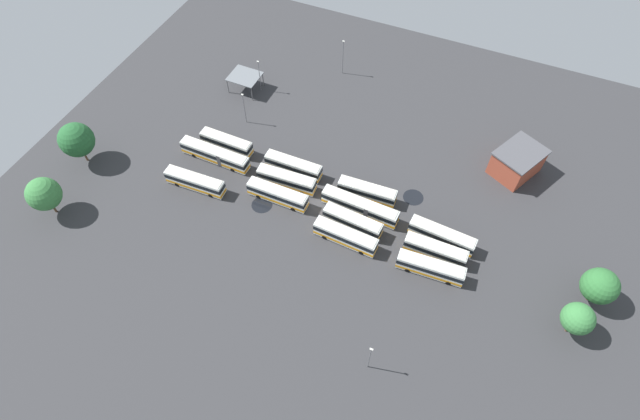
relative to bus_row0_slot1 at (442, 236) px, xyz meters
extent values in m
plane|color=#333335|center=(25.47, 1.70, -1.91)|extent=(131.34, 131.34, 0.00)
cube|color=silver|center=(-0.01, 0.00, -0.02)|extent=(13.07, 3.43, 3.18)
cube|color=beige|center=(-0.01, 0.00, 1.64)|extent=(12.54, 3.19, 0.14)
cube|color=black|center=(-0.01, 0.00, 0.49)|extent=(13.14, 3.47, 1.02)
cube|color=orange|center=(-0.01, 0.00, -0.91)|extent=(13.14, 3.47, 0.64)
cube|color=black|center=(6.46, -0.45, 0.59)|extent=(0.20, 2.08, 1.17)
cylinder|color=black|center=(4.07, 0.89, -1.41)|extent=(1.02, 0.37, 1.00)
cylinder|color=black|center=(3.91, -1.44, -1.41)|extent=(1.02, 0.37, 1.00)
cylinder|color=black|center=(-3.92, 1.44, -1.41)|extent=(1.02, 0.37, 1.00)
cylinder|color=black|center=(-4.08, -0.89, -1.41)|extent=(1.02, 0.37, 1.00)
cube|color=silver|center=(0.23, 3.70, -0.02)|extent=(11.87, 2.61, 3.18)
cube|color=beige|center=(0.23, 3.70, 1.64)|extent=(11.39, 2.41, 0.14)
cube|color=black|center=(0.23, 3.70, 0.49)|extent=(11.93, 2.65, 1.02)
cube|color=orange|center=(0.23, 3.70, -0.91)|extent=(11.93, 2.65, 0.64)
cube|color=black|center=(6.17, 3.73, 0.59)|extent=(0.07, 2.08, 1.17)
cylinder|color=black|center=(3.90, 4.89, -1.41)|extent=(1.00, 0.31, 1.00)
cylinder|color=black|center=(3.91, 2.55, -1.41)|extent=(1.00, 0.31, 1.00)
cylinder|color=black|center=(-3.45, 4.84, -1.41)|extent=(1.00, 0.31, 1.00)
cylinder|color=black|center=(-3.44, 2.50, -1.41)|extent=(1.00, 0.31, 1.00)
cube|color=silver|center=(0.01, 7.70, -0.02)|extent=(12.61, 3.31, 3.18)
cube|color=beige|center=(0.01, 7.70, 1.64)|extent=(12.10, 3.07, 0.14)
cube|color=black|center=(0.01, 7.70, 0.49)|extent=(12.68, 3.35, 1.02)
cube|color=orange|center=(0.01, 7.70, -0.91)|extent=(12.68, 3.35, 0.64)
cube|color=black|center=(6.25, 8.08, 0.59)|extent=(0.19, 2.08, 1.17)
cylinder|color=black|center=(3.80, 9.10, -1.41)|extent=(1.02, 0.36, 1.00)
cylinder|color=black|center=(3.94, 6.77, -1.41)|extent=(1.02, 0.36, 1.00)
cylinder|color=black|center=(-3.93, 8.63, -1.41)|extent=(1.02, 0.36, 1.00)
cylinder|color=black|center=(-3.78, 6.29, -1.41)|extent=(1.02, 0.36, 1.00)
cube|color=silver|center=(17.04, -4.32, -0.02)|extent=(12.22, 3.14, 3.18)
cube|color=beige|center=(17.04, -4.32, 1.64)|extent=(11.72, 2.91, 0.14)
cube|color=black|center=(17.04, -4.32, 0.49)|extent=(12.28, 3.18, 1.02)
cube|color=orange|center=(17.04, -4.32, -0.91)|extent=(12.28, 3.18, 0.64)
cube|color=black|center=(23.10, -4.02, 0.59)|extent=(0.16, 2.08, 1.17)
cylinder|color=black|center=(20.73, -2.96, -1.41)|extent=(1.01, 0.35, 1.00)
cylinder|color=black|center=(20.85, -5.30, -1.41)|extent=(1.01, 0.35, 1.00)
cylinder|color=black|center=(13.23, -3.34, -1.41)|extent=(1.01, 0.35, 1.00)
cylinder|color=black|center=(13.35, -5.67, -1.41)|extent=(1.01, 0.35, 1.00)
cube|color=silver|center=(17.03, -0.17, -0.02)|extent=(16.10, 3.23, 3.18)
cube|color=beige|center=(17.03, -0.17, 1.64)|extent=(15.45, 3.00, 0.14)
cube|color=black|center=(17.03, -0.17, 0.49)|extent=(16.18, 3.27, 1.02)
cube|color=orange|center=(17.03, -0.17, -0.91)|extent=(16.18, 3.27, 0.64)
cube|color=black|center=(25.04, -0.51, 0.59)|extent=(0.15, 2.08, 1.17)
cube|color=#47474C|center=(15.27, -0.09, -0.02)|extent=(1.01, 2.63, 3.05)
cylinder|color=black|center=(22.03, 0.79, -1.41)|extent=(1.01, 0.34, 1.00)
cylinder|color=black|center=(21.93, -1.55, -1.41)|extent=(1.01, 0.34, 1.00)
cylinder|color=black|center=(12.12, 1.22, -1.41)|extent=(1.01, 0.34, 1.00)
cylinder|color=black|center=(12.02, -1.12, -1.41)|extent=(1.01, 0.34, 1.00)
cube|color=silver|center=(17.00, 3.86, -0.02)|extent=(12.16, 3.41, 3.18)
cube|color=beige|center=(17.00, 3.86, 1.64)|extent=(11.66, 3.17, 0.14)
cube|color=black|center=(17.00, 3.86, 0.49)|extent=(12.22, 3.45, 1.02)
cube|color=orange|center=(17.00, 3.86, -0.91)|extent=(12.22, 3.45, 0.64)
cube|color=black|center=(23.00, 3.43, 0.59)|extent=(0.21, 2.08, 1.17)
cylinder|color=black|center=(20.80, 4.76, -1.41)|extent=(1.02, 0.37, 1.00)
cylinder|color=black|center=(20.63, 2.43, -1.41)|extent=(1.02, 0.37, 1.00)
cylinder|color=black|center=(13.38, 5.30, -1.41)|extent=(1.02, 0.37, 1.00)
cylinder|color=black|center=(13.21, 2.97, -1.41)|extent=(1.02, 0.37, 1.00)
cube|color=silver|center=(16.99, 7.65, -0.02)|extent=(12.83, 3.19, 3.18)
cube|color=beige|center=(16.99, 7.65, 1.64)|extent=(12.32, 2.96, 0.14)
cube|color=black|center=(16.99, 7.65, 0.49)|extent=(12.90, 3.23, 1.02)
cube|color=orange|center=(16.99, 7.65, -0.91)|extent=(12.90, 3.23, 0.64)
cube|color=black|center=(23.35, 7.33, 0.59)|extent=(0.17, 2.08, 1.17)
cylinder|color=black|center=(20.98, 8.62, -1.41)|extent=(1.01, 0.35, 1.00)
cylinder|color=black|center=(20.86, 6.28, -1.41)|extent=(1.01, 0.35, 1.00)
cylinder|color=black|center=(13.11, 9.02, -1.41)|extent=(1.01, 0.35, 1.00)
cylinder|color=black|center=(12.99, 6.69, -1.41)|extent=(1.01, 0.35, 1.00)
cube|color=silver|center=(33.94, -4.47, -0.02)|extent=(12.51, 2.62, 3.18)
cube|color=beige|center=(33.94, -4.47, 1.64)|extent=(12.00, 2.41, 0.14)
cube|color=black|center=(33.94, -4.47, 0.49)|extent=(12.57, 2.66, 1.02)
cube|color=orange|center=(33.94, -4.47, -0.91)|extent=(12.57, 2.66, 0.64)
cube|color=black|center=(40.20, -4.43, 0.59)|extent=(0.07, 2.08, 1.17)
cylinder|color=black|center=(37.81, -3.27, -1.41)|extent=(1.00, 0.31, 1.00)
cylinder|color=black|center=(37.82, -5.61, -1.41)|extent=(1.00, 0.31, 1.00)
cylinder|color=black|center=(30.06, -3.32, -1.41)|extent=(1.00, 0.31, 1.00)
cylinder|color=black|center=(30.08, -5.66, -1.41)|extent=(1.00, 0.31, 1.00)
cube|color=silver|center=(33.62, -0.49, -0.02)|extent=(12.70, 3.25, 3.18)
cube|color=beige|center=(33.62, -0.49, 1.64)|extent=(12.19, 3.02, 0.14)
cube|color=black|center=(33.62, -0.49, 0.49)|extent=(12.77, 3.29, 1.02)
cube|color=orange|center=(33.62, -0.49, -0.91)|extent=(12.77, 3.29, 0.64)
cube|color=black|center=(39.91, -0.13, 0.59)|extent=(0.18, 2.08, 1.17)
cylinder|color=black|center=(37.45, 0.90, -1.41)|extent=(1.02, 0.36, 1.00)
cylinder|color=black|center=(37.58, -1.44, -1.41)|extent=(1.02, 0.36, 1.00)
cylinder|color=black|center=(29.66, 0.46, -1.41)|extent=(1.02, 0.36, 1.00)
cylinder|color=black|center=(29.79, -1.88, -1.41)|extent=(1.02, 0.36, 1.00)
cube|color=silver|center=(33.56, 3.79, -0.02)|extent=(12.92, 2.55, 3.18)
cube|color=beige|center=(33.56, 3.79, 1.64)|extent=(12.40, 2.35, 0.14)
cube|color=black|center=(33.56, 3.79, 0.49)|extent=(12.98, 2.59, 1.02)
cube|color=orange|center=(33.56, 3.79, -0.91)|extent=(12.98, 2.59, 0.64)
cube|color=black|center=(40.03, 3.78, 0.59)|extent=(0.06, 2.08, 1.17)
cylinder|color=black|center=(37.56, 4.95, -1.41)|extent=(1.00, 0.30, 1.00)
cylinder|color=black|center=(37.56, 2.62, -1.41)|extent=(1.00, 0.30, 1.00)
cylinder|color=black|center=(29.56, 4.96, -1.41)|extent=(1.00, 0.30, 1.00)
cylinder|color=black|center=(29.55, 2.62, -1.41)|extent=(1.00, 0.30, 1.00)
cube|color=silver|center=(50.46, -4.60, -0.02)|extent=(12.07, 2.76, 3.18)
cube|color=beige|center=(50.46, -4.60, 1.64)|extent=(11.59, 2.55, 0.14)
cube|color=black|center=(50.46, -4.60, 0.49)|extent=(12.13, 2.80, 1.02)
cube|color=orange|center=(50.46, -4.60, -0.91)|extent=(12.13, 2.80, 0.64)
cube|color=black|center=(56.48, -4.71, 0.59)|extent=(0.10, 2.08, 1.17)
cylinder|color=black|center=(54.21, -3.50, -1.41)|extent=(1.01, 0.32, 1.00)
cylinder|color=black|center=(54.16, -5.84, -1.41)|extent=(1.01, 0.32, 1.00)
cylinder|color=black|center=(46.75, -3.36, -1.41)|extent=(1.01, 0.32, 1.00)
cylinder|color=black|center=(46.71, -5.70, -1.41)|extent=(1.01, 0.32, 1.00)
cube|color=silver|center=(51.01, -0.52, -0.02)|extent=(16.05, 2.84, 3.18)
cube|color=beige|center=(51.01, -0.52, 1.64)|extent=(15.41, 2.63, 0.14)
cube|color=black|center=(51.01, -0.52, 0.49)|extent=(16.13, 2.88, 1.02)
cube|color=orange|center=(51.01, -0.52, -0.91)|extent=(16.13, 2.88, 0.64)
cube|color=black|center=(59.03, -0.67, 0.59)|extent=(0.10, 2.08, 1.17)
cube|color=#47474C|center=(49.25, -0.48, -0.02)|extent=(0.95, 2.61, 3.05)
cylinder|color=black|center=(56.00, 0.56, -1.41)|extent=(1.01, 0.32, 1.00)
cylinder|color=black|center=(55.95, -1.78, -1.41)|extent=(1.01, 0.32, 1.00)
cylinder|color=black|center=(46.07, 0.74, -1.41)|extent=(1.01, 0.32, 1.00)
cylinder|color=black|center=(46.03, -1.59, -1.41)|extent=(1.01, 0.32, 1.00)
cube|color=silver|center=(50.88, 7.72, -0.02)|extent=(13.06, 3.09, 3.18)
cube|color=beige|center=(50.88, 7.72, 1.64)|extent=(12.53, 2.86, 0.14)
cube|color=black|center=(50.88, 7.72, 0.49)|extent=(13.13, 3.13, 1.02)
cube|color=orange|center=(50.88, 7.72, -0.91)|extent=(13.13, 3.13, 0.64)
cube|color=black|center=(57.37, 7.99, 0.59)|extent=(0.15, 2.08, 1.17)
cylinder|color=black|center=(54.84, 9.06, -1.41)|extent=(1.01, 0.34, 1.00)
cylinder|color=black|center=(54.94, 6.72, -1.41)|extent=(1.01, 0.34, 1.00)
cylinder|color=black|center=(46.81, 8.72, -1.41)|extent=(1.01, 0.34, 1.00)
cylinder|color=black|center=(46.91, 6.38, -1.41)|extent=(1.01, 0.34, 1.00)
cube|color=#99422D|center=(-9.53, -23.84, 0.96)|extent=(10.94, 11.88, 5.75)
cube|color=#4C4C51|center=(-9.53, -23.84, 4.02)|extent=(11.59, 12.59, 0.36)
cube|color=black|center=(-11.65, -28.14, -0.81)|extent=(1.64, 0.85, 2.20)
cube|color=slate|center=(56.33, -24.05, 2.07)|extent=(7.30, 6.44, 0.20)
cylinder|color=#59595B|center=(59.68, -21.17, 0.03)|extent=(0.20, 0.20, 3.88)
cylinder|color=#59595B|center=(59.64, -26.97, 0.03)|extent=(0.20, 0.20, 3.88)
cylinder|color=#59595B|center=(53.02, -21.13, 0.03)|extent=(0.20, 0.20, 3.88)
cylinder|color=#59595B|center=(52.98, -26.92, 0.03)|extent=(0.20, 0.20, 3.88)
cylinder|color=slate|center=(52.80, -25.21, 2.27)|extent=(0.16, 0.16, 8.37)
cube|color=silver|center=(52.80, -25.21, 6.64)|extent=(0.56, 0.28, 0.20)
cylinder|color=slate|center=(50.68, -13.83, 2.18)|extent=(0.16, 0.16, 8.18)
cube|color=silver|center=(50.68, -13.83, 6.44)|extent=(0.56, 0.28, 0.20)
cylinder|color=slate|center=(4.28, 29.00, 1.99)|extent=(0.16, 0.16, 7.80)
cube|color=silver|center=(4.28, 29.00, 6.07)|extent=(0.56, 0.28, 0.20)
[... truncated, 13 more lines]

